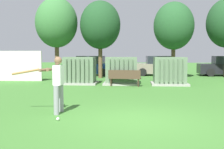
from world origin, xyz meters
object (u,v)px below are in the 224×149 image
(sports_ball, at_px, (58,119))
(parked_car_left_of_center, at_px, (158,66))
(transformer_mid_east, at_px, (169,71))
(park_bench, at_px, (125,77))
(batter, at_px, (57,82))
(parked_car_leftmost, at_px, (90,66))
(transformer_mid_west, at_px, (122,71))
(transformer_west, at_px, (80,71))

(sports_ball, distance_m, parked_car_left_of_center, 16.59)
(transformer_mid_east, bearing_deg, sports_ball, -114.62)
(park_bench, distance_m, batter, 7.34)
(batter, bearing_deg, transformer_mid_east, 61.30)
(parked_car_leftmost, distance_m, parked_car_left_of_center, 5.71)
(park_bench, distance_m, parked_car_left_of_center, 8.42)
(parked_car_leftmost, bearing_deg, parked_car_left_of_center, 3.57)
(transformer_mid_west, relative_size, park_bench, 1.15)
(transformer_west, height_order, parked_car_left_of_center, same)
(transformer_west, bearing_deg, transformer_mid_east, -0.64)
(transformer_mid_east, relative_size, sports_ball, 23.33)
(transformer_mid_west, distance_m, parked_car_left_of_center, 7.51)
(transformer_mid_east, xyz_separation_m, parked_car_left_of_center, (-0.07, 7.03, -0.04))
(transformer_west, relative_size, transformer_mid_west, 1.00)
(park_bench, bearing_deg, transformer_mid_west, 101.57)
(transformer_mid_west, relative_size, parked_car_leftmost, 0.49)
(sports_ball, bearing_deg, parked_car_leftmost, 95.91)
(parked_car_left_of_center, bearing_deg, parked_car_leftmost, -176.43)
(transformer_mid_west, bearing_deg, transformer_west, 179.33)
(transformer_west, relative_size, park_bench, 1.15)
(batter, distance_m, parked_car_leftmost, 14.83)
(park_bench, relative_size, parked_car_left_of_center, 0.43)
(transformer_west, height_order, parked_car_leftmost, same)
(batter, height_order, parked_car_leftmost, batter)
(transformer_mid_west, distance_m, batter, 8.29)
(sports_ball, bearing_deg, transformer_mid_west, 81.54)
(park_bench, height_order, sports_ball, park_bench)
(transformer_mid_west, xyz_separation_m, sports_ball, (-1.35, -9.07, -0.74))
(park_bench, xyz_separation_m, batter, (-1.85, -7.09, 0.44))
(parked_car_leftmost, bearing_deg, park_bench, -67.45)
(transformer_mid_west, bearing_deg, sports_ball, -98.46)
(batter, bearing_deg, parked_car_leftmost, 95.19)
(transformer_west, distance_m, sports_ball, 9.20)
(transformer_west, xyz_separation_m, transformer_mid_east, (5.31, -0.06, 0.00))
(batter, distance_m, sports_ball, 1.36)
(transformer_mid_west, distance_m, park_bench, 1.08)
(transformer_west, xyz_separation_m, park_bench, (2.72, -1.06, -0.25))
(transformer_mid_west, distance_m, sports_ball, 9.20)
(parked_car_leftmost, bearing_deg, batter, -84.81)
(park_bench, distance_m, sports_ball, 8.21)
(transformer_west, bearing_deg, parked_car_leftmost, 94.00)
(transformer_west, xyz_separation_m, parked_car_leftmost, (-0.46, 6.62, -0.04))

